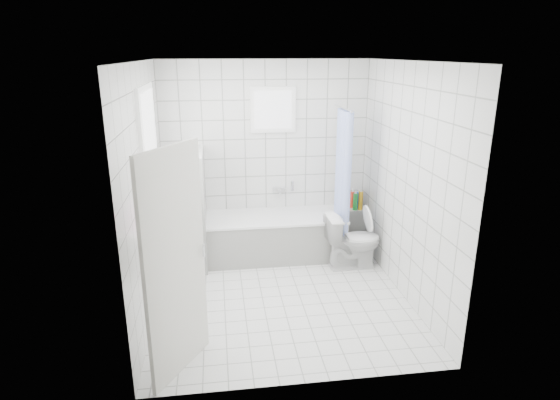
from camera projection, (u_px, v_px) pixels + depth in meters
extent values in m
plane|color=white|center=(281.00, 296.00, 5.38)|extent=(3.00, 3.00, 0.00)
plane|color=white|center=(281.00, 61.00, 4.59)|extent=(3.00, 3.00, 0.00)
cube|color=white|center=(266.00, 158.00, 6.40)|extent=(2.80, 0.02, 2.60)
cube|color=white|center=(308.00, 242.00, 3.57)|extent=(2.80, 0.02, 2.60)
cube|color=white|center=(146.00, 193.00, 4.81)|extent=(0.02, 3.00, 2.60)
cube|color=white|center=(406.00, 183.00, 5.17)|extent=(0.02, 3.00, 2.60)
cube|color=white|center=(152.00, 158.00, 5.00)|extent=(0.01, 0.90, 1.40)
cube|color=white|center=(273.00, 110.00, 6.18)|extent=(0.50, 0.01, 0.50)
cube|color=white|center=(162.00, 222.00, 5.23)|extent=(0.18, 1.02, 0.08)
cube|color=silver|center=(176.00, 265.00, 3.87)|extent=(0.45, 0.70, 2.00)
cube|color=white|center=(275.00, 237.00, 6.37)|extent=(1.84, 0.75, 0.55)
cube|color=white|center=(275.00, 217.00, 6.28)|extent=(1.86, 0.77, 0.03)
cube|color=white|center=(200.00, 208.00, 6.05)|extent=(0.15, 0.85, 1.50)
cube|color=white|center=(356.00, 226.00, 6.77)|extent=(0.40, 0.24, 0.55)
imported|color=white|center=(353.00, 241.00, 6.02)|extent=(0.72, 0.43, 0.72)
cylinder|color=silver|center=(343.00, 108.00, 5.94)|extent=(0.02, 0.80, 0.02)
cube|color=silver|center=(279.00, 189.00, 6.53)|extent=(0.18, 0.06, 0.06)
imported|color=pink|center=(164.00, 202.00, 5.50)|extent=(0.13, 0.13, 0.20)
imported|color=white|center=(162.00, 201.00, 5.31)|extent=(0.15, 0.15, 0.33)
imported|color=white|center=(162.00, 213.00, 5.19)|extent=(0.15, 0.15, 0.16)
imported|color=#34ECE1|center=(159.00, 217.00, 5.00)|extent=(0.09, 0.09, 0.20)
imported|color=#FF63C3|center=(157.00, 216.00, 4.83)|extent=(0.17, 0.17, 0.33)
cylinder|color=#178C2C|center=(355.00, 202.00, 6.57)|extent=(0.06, 0.06, 0.24)
cylinder|color=red|center=(352.00, 200.00, 6.68)|extent=(0.06, 0.06, 0.24)
cylinder|color=gold|center=(361.00, 201.00, 6.58)|extent=(0.06, 0.06, 0.27)
cylinder|color=blue|center=(359.00, 200.00, 6.67)|extent=(0.06, 0.06, 0.23)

